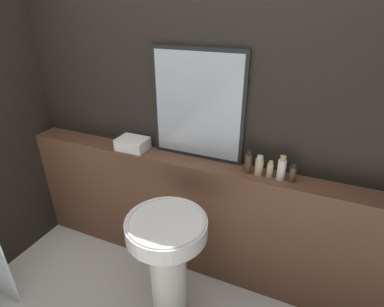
% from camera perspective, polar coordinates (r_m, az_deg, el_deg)
% --- Properties ---
extents(wall_back, '(8.00, 0.06, 2.50)m').
position_cam_1_polar(wall_back, '(2.15, 2.17, 6.28)').
color(wall_back, black).
rests_on(wall_back, ground_plane).
extents(vanity_counter, '(2.93, 0.20, 0.98)m').
position_cam_1_polar(vanity_counter, '(2.42, 0.70, -11.88)').
color(vanity_counter, brown).
rests_on(vanity_counter, ground_plane).
extents(pedestal_sink, '(0.51, 0.51, 0.84)m').
position_cam_1_polar(pedestal_sink, '(2.05, -4.64, -18.69)').
color(pedestal_sink, white).
rests_on(pedestal_sink, ground_plane).
extents(mirror, '(0.67, 0.03, 0.78)m').
position_cam_1_polar(mirror, '(2.08, 1.06, 9.00)').
color(mirror, black).
rests_on(mirror, vanity_counter).
extents(towel_stack, '(0.23, 0.17, 0.09)m').
position_cam_1_polar(towel_stack, '(2.36, -11.23, 1.82)').
color(towel_stack, white).
rests_on(towel_stack, vanity_counter).
extents(shampoo_bottle, '(0.05, 0.05, 0.16)m').
position_cam_1_polar(shampoo_bottle, '(2.02, 10.65, -1.69)').
color(shampoo_bottle, '#4C3823').
rests_on(shampoo_bottle, vanity_counter).
extents(conditioner_bottle, '(0.05, 0.05, 0.14)m').
position_cam_1_polar(conditioner_bottle, '(2.01, 12.67, -2.34)').
color(conditioner_bottle, '#C6B284').
rests_on(conditioner_bottle, vanity_counter).
extents(lotion_bottle, '(0.04, 0.04, 0.11)m').
position_cam_1_polar(lotion_bottle, '(2.01, 14.62, -3.00)').
color(lotion_bottle, '#C6B284').
rests_on(lotion_bottle, vanity_counter).
extents(body_wash_bottle, '(0.05, 0.05, 0.17)m').
position_cam_1_polar(body_wash_bottle, '(1.99, 16.69, -2.78)').
color(body_wash_bottle, white).
rests_on(body_wash_bottle, vanity_counter).
extents(hand_soap_bottle, '(0.04, 0.04, 0.12)m').
position_cam_1_polar(hand_soap_bottle, '(2.00, 18.63, -3.63)').
color(hand_soap_bottle, '#4C3823').
rests_on(hand_soap_bottle, vanity_counter).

